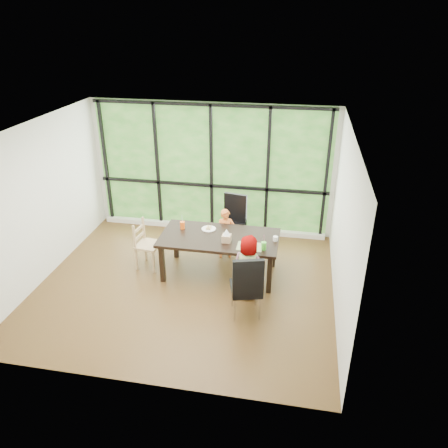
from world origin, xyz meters
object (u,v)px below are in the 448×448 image
(dining_table, at_px, (219,255))
(tissue_box, at_px, (227,238))
(chair_interior_leather, at_px, (246,284))
(orange_cup, at_px, (182,225))
(plate_near, at_px, (250,245))
(green_cup, at_px, (264,246))
(chair_window_leather, at_px, (232,223))
(child_toddler, at_px, (226,234))
(child_older, at_px, (249,267))
(white_mug, at_px, (275,239))
(chair_end_beech, at_px, (148,245))
(plate_far, at_px, (209,229))

(dining_table, xyz_separation_m, tissue_box, (0.15, -0.16, 0.44))
(chair_interior_leather, height_order, orange_cup, chair_interior_leather)
(plate_near, xyz_separation_m, tissue_box, (-0.40, 0.07, 0.06))
(plate_near, relative_size, orange_cup, 1.90)
(dining_table, xyz_separation_m, green_cup, (0.80, -0.31, 0.44))
(chair_window_leather, bearing_deg, child_toddler, -87.75)
(dining_table, relative_size, tissue_box, 13.74)
(chair_window_leather, height_order, child_toddler, chair_window_leather)
(child_older, xyz_separation_m, green_cup, (0.19, 0.27, 0.26))
(child_older, xyz_separation_m, white_mug, (0.36, 0.61, 0.24))
(plate_near, xyz_separation_m, orange_cup, (-1.26, 0.41, 0.06))
(chair_window_leather, bearing_deg, green_cup, -49.37)
(child_toddler, xyz_separation_m, tissue_box, (0.15, -0.78, 0.33))
(chair_end_beech, height_order, child_older, child_older)
(dining_table, height_order, orange_cup, orange_cup)
(green_cup, bearing_deg, chair_end_beech, 171.55)
(dining_table, height_order, plate_far, plate_far)
(orange_cup, bearing_deg, chair_window_leather, 46.69)
(chair_interior_leather, distance_m, tissue_box, 1.04)
(child_toddler, height_order, child_older, child_older)
(chair_window_leather, height_order, chair_end_beech, chair_window_leather)
(chair_interior_leather, distance_m, child_older, 0.47)
(dining_table, relative_size, plate_far, 8.02)
(green_cup, relative_size, white_mug, 1.65)
(child_toddler, relative_size, child_older, 0.88)
(green_cup, relative_size, tissue_box, 0.90)
(plate_near, distance_m, tissue_box, 0.41)
(chair_interior_leather, distance_m, green_cup, 0.81)
(white_mug, bearing_deg, plate_near, -148.15)
(chair_end_beech, distance_m, child_older, 2.01)
(chair_end_beech, xyz_separation_m, child_older, (1.92, -0.59, 0.10))
(chair_window_leather, xyz_separation_m, child_toddler, (-0.05, -0.36, -0.05))
(plate_far, relative_size, green_cup, 1.90)
(chair_end_beech, height_order, child_toddler, child_toddler)
(plate_far, distance_m, orange_cup, 0.47)
(chair_end_beech, relative_size, plate_far, 3.53)
(chair_window_leather, distance_m, white_mug, 1.35)
(chair_window_leather, distance_m, green_cup, 1.52)
(plate_far, bearing_deg, tissue_box, -45.10)
(chair_interior_leather, xyz_separation_m, tissue_box, (-0.46, 0.89, 0.27))
(chair_window_leather, height_order, child_older, child_older)
(orange_cup, bearing_deg, chair_interior_leather, -42.87)
(chair_interior_leather, xyz_separation_m, orange_cup, (-1.33, 1.23, 0.28))
(plate_far, bearing_deg, chair_end_beech, -167.56)
(tissue_box, bearing_deg, orange_cup, 158.65)
(dining_table, distance_m, orange_cup, 0.85)
(chair_interior_leather, xyz_separation_m, child_toddler, (-0.62, 1.68, -0.05))
(dining_table, height_order, chair_interior_leather, chair_interior_leather)
(chair_interior_leather, height_order, white_mug, chair_interior_leather)
(dining_table, xyz_separation_m, chair_interior_leather, (0.62, -1.05, 0.17))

